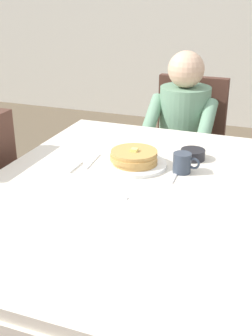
{
  "coord_description": "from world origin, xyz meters",
  "views": [
    {
      "loc": [
        0.54,
        -1.42,
        1.47
      ],
      "look_at": [
        -0.01,
        0.06,
        0.79
      ],
      "focal_mm": 46.15,
      "sensor_mm": 36.0,
      "label": 1
    }
  ],
  "objects_px": {
    "fork_left_of_plate": "(92,161)",
    "chair_diner": "(187,142)",
    "spoon_near_edge": "(111,194)",
    "dining_table_main": "(124,206)",
    "bowl_butter": "(193,154)",
    "plate_breakfast": "(134,164)",
    "cup_coffee": "(183,163)",
    "knife_right_of_plate": "(176,173)",
    "diner_person": "(182,128)",
    "breakfast_stack": "(134,157)"
  },
  "relations": [
    {
      "from": "chair_diner",
      "to": "cup_coffee",
      "type": "bearing_deg",
      "value": 101.15
    },
    {
      "from": "plate_breakfast",
      "to": "chair_diner",
      "type": "bearing_deg",
      "value": 88.79
    },
    {
      "from": "plate_breakfast",
      "to": "knife_right_of_plate",
      "type": "bearing_deg",
      "value": -6.01
    },
    {
      "from": "dining_table_main",
      "to": "bowl_butter",
      "type": "xyz_separation_m",
      "value": [
        0.19,
        0.37,
        0.11
      ]
    },
    {
      "from": "cup_coffee",
      "to": "spoon_near_edge",
      "type": "bearing_deg",
      "value": -124.68
    },
    {
      "from": "cup_coffee",
      "to": "dining_table_main",
      "type": "bearing_deg",
      "value": -130.84
    },
    {
      "from": "plate_breakfast",
      "to": "spoon_near_edge",
      "type": "distance_m",
      "value": 0.29
    },
    {
      "from": "diner_person",
      "to": "spoon_near_edge",
      "type": "xyz_separation_m",
      "value": [
        -0.01,
        -1.1,
        0.07
      ]
    },
    {
      "from": "dining_table_main",
      "to": "cup_coffee",
      "type": "bearing_deg",
      "value": 49.16
    },
    {
      "from": "fork_left_of_plate",
      "to": "knife_right_of_plate",
      "type": "height_order",
      "value": "same"
    },
    {
      "from": "diner_person",
      "to": "spoon_near_edge",
      "type": "bearing_deg",
      "value": 89.3
    },
    {
      "from": "dining_table_main",
      "to": "breakfast_stack",
      "type": "height_order",
      "value": "breakfast_stack"
    },
    {
      "from": "spoon_near_edge",
      "to": "dining_table_main",
      "type": "bearing_deg",
      "value": 86.35
    },
    {
      "from": "cup_coffee",
      "to": "fork_left_of_plate",
      "type": "distance_m",
      "value": 0.4
    },
    {
      "from": "plate_breakfast",
      "to": "fork_left_of_plate",
      "type": "bearing_deg",
      "value": -173.99
    },
    {
      "from": "chair_diner",
      "to": "dining_table_main",
      "type": "bearing_deg",
      "value": 90.44
    },
    {
      "from": "dining_table_main",
      "to": "diner_person",
      "type": "height_order",
      "value": "diner_person"
    },
    {
      "from": "knife_right_of_plate",
      "to": "plate_breakfast",
      "type": "bearing_deg",
      "value": 81.55
    },
    {
      "from": "breakfast_stack",
      "to": "cup_coffee",
      "type": "relative_size",
      "value": 1.85
    },
    {
      "from": "chair_diner",
      "to": "plate_breakfast",
      "type": "relative_size",
      "value": 3.32
    },
    {
      "from": "knife_right_of_plate",
      "to": "spoon_near_edge",
      "type": "distance_m",
      "value": 0.32
    },
    {
      "from": "bowl_butter",
      "to": "fork_left_of_plate",
      "type": "distance_m",
      "value": 0.45
    },
    {
      "from": "dining_table_main",
      "to": "cup_coffee",
      "type": "height_order",
      "value": "cup_coffee"
    },
    {
      "from": "plate_breakfast",
      "to": "knife_right_of_plate",
      "type": "height_order",
      "value": "plate_breakfast"
    },
    {
      "from": "cup_coffee",
      "to": "spoon_near_edge",
      "type": "xyz_separation_m",
      "value": [
        -0.2,
        -0.29,
        -0.04
      ]
    },
    {
      "from": "spoon_near_edge",
      "to": "bowl_butter",
      "type": "bearing_deg",
      "value": 76.31
    },
    {
      "from": "dining_table_main",
      "to": "breakfast_stack",
      "type": "xyz_separation_m",
      "value": [
        -0.03,
        0.2,
        0.13
      ]
    },
    {
      "from": "plate_breakfast",
      "to": "breakfast_stack",
      "type": "bearing_deg",
      "value": -113.1
    },
    {
      "from": "dining_table_main",
      "to": "chair_diner",
      "type": "bearing_deg",
      "value": 90.44
    },
    {
      "from": "dining_table_main",
      "to": "chair_diner",
      "type": "xyz_separation_m",
      "value": [
        -0.01,
        1.17,
        -0.12
      ]
    },
    {
      "from": "plate_breakfast",
      "to": "breakfast_stack",
      "type": "height_order",
      "value": "breakfast_stack"
    },
    {
      "from": "dining_table_main",
      "to": "spoon_near_edge",
      "type": "distance_m",
      "value": 0.13
    },
    {
      "from": "breakfast_stack",
      "to": "knife_right_of_plate",
      "type": "xyz_separation_m",
      "value": [
        0.19,
        -0.02,
        -0.04
      ]
    },
    {
      "from": "plate_breakfast",
      "to": "cup_coffee",
      "type": "height_order",
      "value": "cup_coffee"
    },
    {
      "from": "diner_person",
      "to": "cup_coffee",
      "type": "relative_size",
      "value": 9.91
    },
    {
      "from": "diner_person",
      "to": "breakfast_stack",
      "type": "height_order",
      "value": "diner_person"
    },
    {
      "from": "dining_table_main",
      "to": "spoon_near_edge",
      "type": "xyz_separation_m",
      "value": [
        -0.02,
        -0.08,
        0.09
      ]
    },
    {
      "from": "plate_breakfast",
      "to": "bowl_butter",
      "type": "relative_size",
      "value": 2.55
    },
    {
      "from": "dining_table_main",
      "to": "cup_coffee",
      "type": "relative_size",
      "value": 13.49
    },
    {
      "from": "diner_person",
      "to": "knife_right_of_plate",
      "type": "distance_m",
      "value": 0.85
    },
    {
      "from": "breakfast_stack",
      "to": "cup_coffee",
      "type": "bearing_deg",
      "value": 1.73
    },
    {
      "from": "cup_coffee",
      "to": "spoon_near_edge",
      "type": "height_order",
      "value": "cup_coffee"
    },
    {
      "from": "bowl_butter",
      "to": "fork_left_of_plate",
      "type": "height_order",
      "value": "bowl_butter"
    },
    {
      "from": "diner_person",
      "to": "fork_left_of_plate",
      "type": "bearing_deg",
      "value": 75.78
    },
    {
      "from": "plate_breakfast",
      "to": "cup_coffee",
      "type": "bearing_deg",
      "value": 1.57
    },
    {
      "from": "spoon_near_edge",
      "to": "fork_left_of_plate",
      "type": "bearing_deg",
      "value": 137.6
    },
    {
      "from": "breakfast_stack",
      "to": "fork_left_of_plate",
      "type": "height_order",
      "value": "breakfast_stack"
    },
    {
      "from": "diner_person",
      "to": "spoon_near_edge",
      "type": "height_order",
      "value": "diner_person"
    },
    {
      "from": "fork_left_of_plate",
      "to": "chair_diner",
      "type": "bearing_deg",
      "value": -17.12
    },
    {
      "from": "plate_breakfast",
      "to": "bowl_butter",
      "type": "xyz_separation_m",
      "value": [
        0.22,
        0.17,
        0.01
      ]
    }
  ]
}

